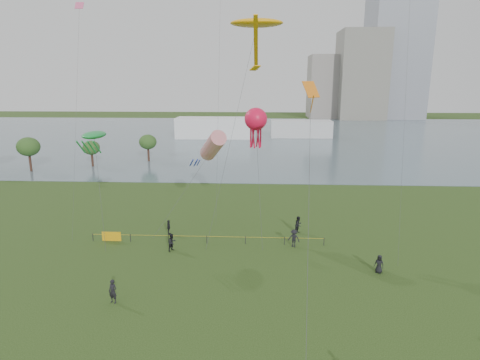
{
  "coord_description": "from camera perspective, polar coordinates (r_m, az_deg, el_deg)",
  "views": [
    {
      "loc": [
        1.67,
        -23.48,
        16.23
      ],
      "look_at": [
        0.0,
        10.0,
        8.0
      ],
      "focal_mm": 30.0,
      "sensor_mm": 36.0,
      "label": 1
    }
  ],
  "objects": [
    {
      "name": "spectator_f",
      "position": [
        32.64,
        -17.64,
        -14.87
      ],
      "size": [
        0.77,
        0.61,
        1.86
      ],
      "primitive_type": "imported",
      "rotation": [
        0.0,
        0.0,
        -0.28
      ],
      "color": "black",
      "rests_on": "ground_plane"
    },
    {
      "name": "lake",
      "position": [
        124.55,
        2.08,
        6.3
      ],
      "size": [
        400.0,
        120.0,
        0.08
      ],
      "primitive_type": "cube",
      "color": "slate",
      "rests_on": "ground_plane"
    },
    {
      "name": "kite_windsock",
      "position": [
        42.71,
        -3.89,
        4.86
      ],
      "size": [
        8.12,
        5.03,
        11.51
      ],
      "rotation": [
        0.0,
        0.0,
        0.15
      ],
      "color": "#3F3F42"
    },
    {
      "name": "spectator_g",
      "position": [
        44.74,
        8.32,
        -6.32
      ],
      "size": [
        1.14,
        1.18,
        1.91
      ],
      "primitive_type": "imported",
      "rotation": [
        0.0,
        0.0,
        0.91
      ],
      "color": "black",
      "rests_on": "ground_plane"
    },
    {
      "name": "kite_creature",
      "position": [
        44.13,
        -20.05,
        5.97
      ],
      "size": [
        3.09,
        6.32,
        11.28
      ],
      "rotation": [
        0.0,
        0.0,
        0.37
      ],
      "color": "#3F3F42"
    },
    {
      "name": "fence",
      "position": [
        43.08,
        -12.92,
        -7.91
      ],
      "size": [
        24.07,
        0.07,
        1.05
      ],
      "color": "black",
      "rests_on": "ground_plane"
    },
    {
      "name": "ground_plane",
      "position": [
        28.59,
        -1.07,
        -20.79
      ],
      "size": [
        400.0,
        400.0,
        0.0
      ],
      "primitive_type": "plane",
      "color": "#1F3611"
    },
    {
      "name": "building_low",
      "position": [
        193.88,
        12.17,
        12.83
      ],
      "size": [
        16.0,
        18.0,
        28.0
      ],
      "primitive_type": "cube",
      "color": "gray",
      "rests_on": "ground_plane"
    },
    {
      "name": "trees",
      "position": [
        84.5,
        -26.07,
        4.52
      ],
      "size": [
        31.29,
        15.73,
        7.29
      ],
      "color": "#352018",
      "rests_on": "ground_plane"
    },
    {
      "name": "kite_stingray",
      "position": [
        41.97,
        2.37,
        21.34
      ],
      "size": [
        7.41,
        10.1,
        22.23
      ],
      "rotation": [
        0.0,
        0.0,
        0.4
      ],
      "color": "#3F3F42"
    },
    {
      "name": "spectator_d",
      "position": [
        37.61,
        19.18,
        -11.22
      ],
      "size": [
        0.95,
        0.87,
        1.63
      ],
      "primitive_type": "imported",
      "rotation": [
        0.0,
        0.0,
        -0.57
      ],
      "color": "black",
      "rests_on": "ground_plane"
    },
    {
      "name": "spectator_b",
      "position": [
        41.1,
        7.66,
        -8.21
      ],
      "size": [
        1.34,
        1.03,
        1.84
      ],
      "primitive_type": "imported",
      "rotation": [
        0.0,
        0.0,
        -0.33
      ],
      "color": "black",
      "rests_on": "ground_plane"
    },
    {
      "name": "spectator_c",
      "position": [
        44.59,
        -10.1,
        -6.64
      ],
      "size": [
        0.63,
        1.03,
        1.65
      ],
      "primitive_type": "imported",
      "rotation": [
        0.0,
        0.0,
        1.82
      ],
      "color": "black",
      "rests_on": "ground_plane"
    },
    {
      "name": "kite_octopus",
      "position": [
        40.7,
        2.26,
        8.56
      ],
      "size": [
        2.28,
        4.7,
        13.74
      ],
      "rotation": [
        0.0,
        0.0,
        0.18
      ],
      "color": "#3F3F42"
    },
    {
      "name": "building_mid",
      "position": [
        190.72,
        16.81,
        14.05
      ],
      "size": [
        20.0,
        20.0,
        38.0
      ],
      "primitive_type": "cube",
      "color": "slate",
      "rests_on": "ground_plane"
    },
    {
      "name": "pavilion_right",
      "position": [
        122.87,
        8.67,
        7.22
      ],
      "size": [
        18.0,
        7.0,
        5.0
      ],
      "primitive_type": "cube",
      "color": "silver",
      "rests_on": "ground_plane"
    },
    {
      "name": "pavilion_left",
      "position": [
        120.0,
        -3.73,
        7.43
      ],
      "size": [
        22.0,
        8.0,
        6.0
      ],
      "primitive_type": "cube",
      "color": "white",
      "rests_on": "ground_plane"
    },
    {
      "name": "kite_delta",
      "position": [
        29.29,
        10.05,
        10.74
      ],
      "size": [
        1.8,
        12.58,
        16.28
      ],
      "rotation": [
        0.0,
        0.0,
        -0.2
      ],
      "color": "#3F3F42"
    },
    {
      "name": "spectator_a",
      "position": [
        40.4,
        -9.63,
        -8.74
      ],
      "size": [
        1.04,
        1.09,
        1.76
      ],
      "primitive_type": "imported",
      "rotation": [
        0.0,
        0.0,
        0.95
      ],
      "color": "black",
      "rests_on": "ground_plane"
    }
  ]
}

